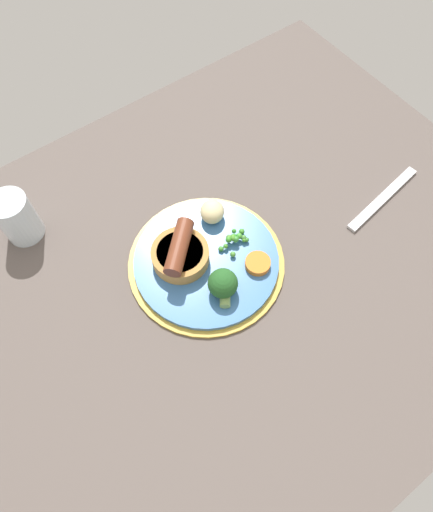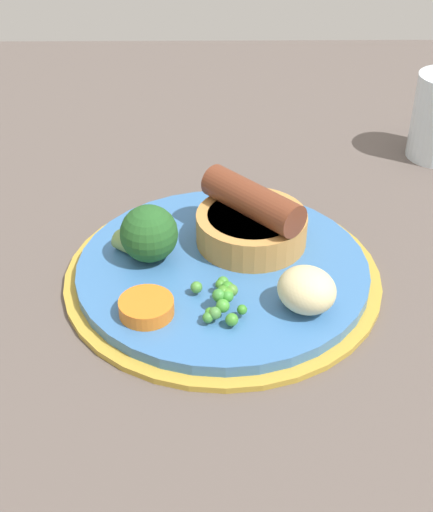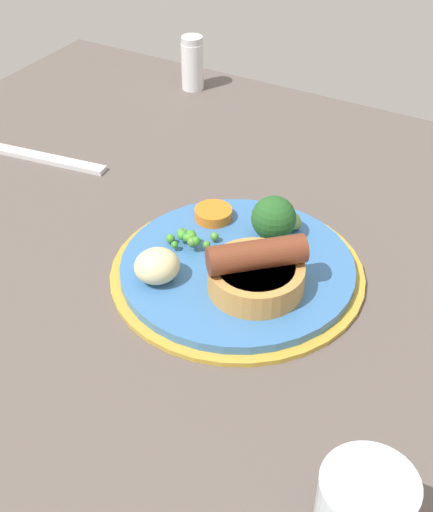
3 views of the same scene
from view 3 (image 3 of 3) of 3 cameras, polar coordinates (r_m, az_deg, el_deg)
The scene contains 9 objects.
dining_table at distance 72.31cm, azimuth 3.77°, elevation -2.03°, with size 110.00×80.00×3.00cm, color #564C47.
dinner_plate at distance 70.26cm, azimuth 1.67°, elevation -1.15°, with size 25.08×25.08×1.40cm.
sausage_pudding at distance 65.71cm, azimuth 3.19°, elevation -1.26°, with size 9.04×9.04×5.32cm.
pea_pile at distance 71.41cm, azimuth -2.10°, elevation 1.43°, with size 5.49×3.79×1.85cm.
broccoli_floret_near at distance 72.28cm, azimuth 4.68°, elevation 3.01°, with size 4.97×5.47×4.58cm.
potato_chunk_1 at distance 67.01cm, azimuth -4.79°, elevation -0.80°, with size 3.95×4.35×3.31cm, color beige.
carrot_slice_2 at distance 75.64cm, azimuth -0.25°, elevation 3.40°, with size 3.99×3.99×1.15cm, color orange.
fork at distance 91.78cm, azimuth -13.97°, elevation 7.68°, with size 18.00×1.60×0.60cm, color silver.
salt_shaker at distance 106.27cm, azimuth -1.94°, elevation 15.16°, with size 3.21×3.21×7.74cm.
Camera 3 is at (23.32, -50.47, 47.73)cm, focal length 50.00 mm.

